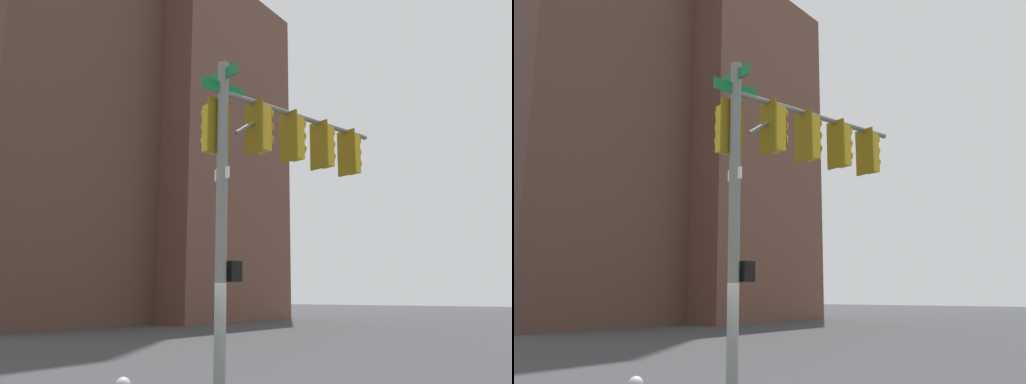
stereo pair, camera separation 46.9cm
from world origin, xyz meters
TOP-DOWN VIEW (x-y plane):
  - signal_pole_assembly at (-0.19, -1.19)m, footprint 1.79×5.16m
  - building_brick_nearside at (33.04, -15.92)m, footprint 18.63×17.53m
  - building_brick_midblock at (32.10, -28.29)m, footprint 23.05×14.98m
  - building_brick_farside at (39.89, -18.87)m, footprint 16.50×16.52m

SIDE VIEW (x-z plane):
  - signal_pole_assembly at x=-0.19m, z-range 1.62..8.61m
  - building_brick_midblock at x=32.10m, z-range 0.00..31.08m
  - building_brick_nearside at x=33.04m, z-range 0.00..47.07m
  - building_brick_farside at x=39.89m, z-range 0.00..51.06m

